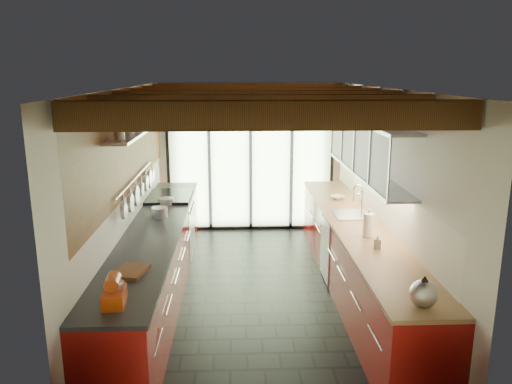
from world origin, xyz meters
The scene contains 18 objects.
ground centered at (0.00, 0.00, 0.00)m, with size 5.50×5.50×0.00m, color black.
room_shell centered at (0.00, 0.00, 1.65)m, with size 5.50×5.50×5.50m.
ceiling_beams centered at (0.00, 0.38, 2.46)m, with size 3.14×5.06×4.90m.
glass_door centered at (0.00, 2.69, 1.66)m, with size 2.95×0.10×2.90m.
left_counter centered at (-1.28, 0.00, 0.46)m, with size 0.68×5.00×0.92m.
range_stove centered at (-1.28, 1.45, 0.47)m, with size 0.66×0.90×0.97m.
right_counter centered at (1.27, 0.00, 0.46)m, with size 0.68×5.00×0.92m.
sink_assembly centered at (1.29, 0.40, 0.96)m, with size 0.45×0.52×0.43m.
upper_cabinets_right centered at (1.43, 0.30, 1.85)m, with size 0.34×3.00×3.00m.
left_wall_fixtures centered at (-1.47, 0.29, 1.78)m, with size 0.28×2.60×0.96m.
stand_mixer centered at (-1.27, -2.12, 1.03)m, with size 0.20×0.31×0.27m.
pot_large centered at (-1.27, 0.40, 0.99)m, with size 0.21×0.21×0.13m, color silver.
pot_small centered at (-1.27, 1.07, 0.96)m, with size 0.23×0.23×0.09m, color silver.
cutting_board centered at (-1.27, -1.47, 0.94)m, with size 0.26×0.37×0.03m, color brown.
kettle centered at (1.27, -2.25, 1.04)m, with size 0.30×0.32×0.27m.
paper_towel centered at (1.27, -0.50, 1.06)m, with size 0.15×0.15×0.33m.
soap_bottle centered at (1.27, -0.89, 1.00)m, with size 0.07×0.08×0.16m, color silver.
bowl centered at (1.27, 1.26, 0.95)m, with size 0.21×0.21×0.05m, color silver.
Camera 1 is at (-0.26, -5.96, 2.80)m, focal length 35.00 mm.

